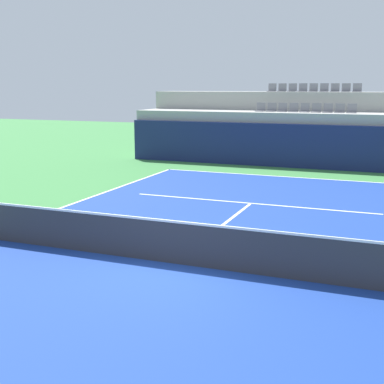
# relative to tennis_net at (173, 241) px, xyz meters

# --- Properties ---
(ground_plane) EXTENTS (80.00, 80.00, 0.00)m
(ground_plane) POSITION_rel_tennis_net_xyz_m (0.00, 0.00, -0.51)
(ground_plane) COLOR #387A3D
(court_surface) EXTENTS (11.00, 24.00, 0.01)m
(court_surface) POSITION_rel_tennis_net_xyz_m (0.00, 0.00, -0.50)
(court_surface) COLOR navy
(court_surface) RESTS_ON ground_plane
(baseline_far) EXTENTS (11.00, 0.10, 0.00)m
(baseline_far) POSITION_rel_tennis_net_xyz_m (0.00, 11.95, -0.50)
(baseline_far) COLOR white
(baseline_far) RESTS_ON court_surface
(service_line_far) EXTENTS (8.26, 0.10, 0.00)m
(service_line_far) POSITION_rel_tennis_net_xyz_m (0.00, 6.40, -0.50)
(service_line_far) COLOR white
(service_line_far) RESTS_ON court_surface
(centre_service_line) EXTENTS (0.10, 6.40, 0.00)m
(centre_service_line) POSITION_rel_tennis_net_xyz_m (0.00, 3.20, -0.50)
(centre_service_line) COLOR white
(centre_service_line) RESTS_ON court_surface
(back_wall) EXTENTS (17.25, 0.30, 2.07)m
(back_wall) POSITION_rel_tennis_net_xyz_m (0.00, 14.72, 0.53)
(back_wall) COLOR navy
(back_wall) RESTS_ON ground_plane
(stands_tier_lower) EXTENTS (17.25, 2.40, 2.57)m
(stands_tier_lower) POSITION_rel_tennis_net_xyz_m (0.00, 16.07, 0.77)
(stands_tier_lower) COLOR #9E9E99
(stands_tier_lower) RESTS_ON ground_plane
(stands_tier_upper) EXTENTS (17.25, 2.40, 3.53)m
(stands_tier_upper) POSITION_rel_tennis_net_xyz_m (0.00, 18.47, 1.26)
(stands_tier_upper) COLOR #9E9E99
(stands_tier_upper) RESTS_ON ground_plane
(seating_row_lower) EXTENTS (4.89, 0.44, 0.44)m
(seating_row_lower) POSITION_rel_tennis_net_xyz_m (-0.00, 16.16, 2.18)
(seating_row_lower) COLOR slate
(seating_row_lower) RESTS_ON stands_tier_lower
(seating_row_upper) EXTENTS (4.89, 0.44, 0.44)m
(seating_row_upper) POSITION_rel_tennis_net_xyz_m (-0.00, 18.56, 3.14)
(seating_row_upper) COLOR slate
(seating_row_upper) RESTS_ON stands_tier_upper
(tennis_net) EXTENTS (11.08, 0.08, 1.07)m
(tennis_net) POSITION_rel_tennis_net_xyz_m (0.00, 0.00, 0.00)
(tennis_net) COLOR black
(tennis_net) RESTS_ON court_surface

